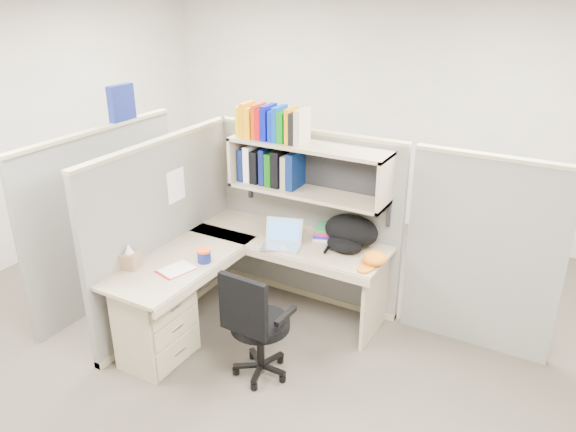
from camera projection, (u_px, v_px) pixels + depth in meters
The scene contains 14 objects.
ground at pixel (256, 343), 4.70m from camera, with size 6.00×6.00×0.00m, color #39342C.
room_shell at pixel (251, 157), 4.06m from camera, with size 6.00×6.00×6.00m.
cubicle at pixel (246, 216), 4.87m from camera, with size 3.79×1.84×1.95m.
desk at pixel (193, 301), 4.48m from camera, with size 1.74×1.75×0.73m.
laptop at pixel (281, 235), 4.67m from camera, with size 0.32×0.32×0.23m, color silver, non-canonical shape.
backpack at pixel (348, 233), 4.65m from camera, with size 0.46×0.36×0.27m, color black, non-canonical shape.
orange_cap at pixel (375, 258), 4.42m from camera, with size 0.19×0.22×0.11m, color orange, non-canonical shape.
snack_canister at pixel (204, 255), 4.45m from camera, with size 0.11×0.11×0.11m.
tissue_box at pixel (129, 256), 4.35m from camera, with size 0.13×0.13×0.20m, color #907251, non-canonical shape.
mouse at pixel (284, 248), 4.66m from camera, with size 0.10×0.07×0.04m, color #819DB7.
paper_cup at pixel (291, 228), 4.94m from camera, with size 0.08×0.08×0.11m, color white.
book_stack at pixel (323, 232), 4.88m from camera, with size 0.16×0.22×0.11m, color gray, non-canonical shape.
loose_paper at pixel (177, 269), 4.36m from camera, with size 0.19×0.25×0.00m, color silver, non-canonical shape.
task_chair at pixel (257, 340), 4.18m from camera, with size 0.49×0.46×0.94m.
Camera 1 is at (2.15, -3.27, 2.83)m, focal length 35.00 mm.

